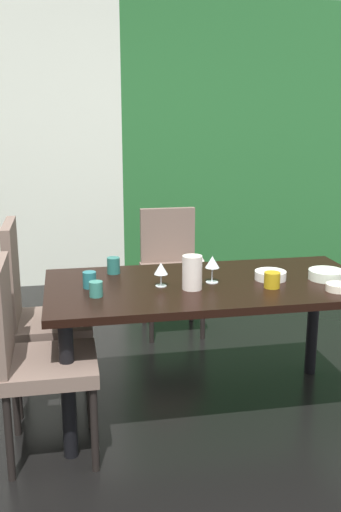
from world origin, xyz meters
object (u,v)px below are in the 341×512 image
(wine_glass_west, at_px, (212,263))
(cup_near_window, at_px, (113,266))
(chair_left_near, at_px, (32,350))
(cup_near_shelf, at_px, (272,280))
(cup_left, at_px, (96,289))
(serving_bowl_front, at_px, (270,275))
(pitcher_right, at_px, (192,272))
(serving_bowl_south, at_px, (338,287))
(serving_bowl_rear, at_px, (326,275))
(chair_left_far, at_px, (35,307))
(dining_table, at_px, (209,299))
(wine_glass_north, at_px, (161,269))
(chair_head_far, at_px, (171,262))
(cup_center, at_px, (90,280))

(wine_glass_west, distance_m, cup_near_window, 0.57)
(chair_left_near, relative_size, cup_near_shelf, 11.74)
(wine_glass_west, bearing_deg, cup_left, -168.77)
(serving_bowl_front, xyz_separation_m, pitcher_right, (-0.45, -0.09, 0.07))
(cup_left, bearing_deg, cup_near_window, 72.88)
(serving_bowl_south, distance_m, serving_bowl_rear, 0.20)
(chair_left_far, distance_m, cup_left, 0.55)
(chair_left_near, relative_size, cup_left, 12.75)
(serving_bowl_south, bearing_deg, dining_table, 157.17)
(serving_bowl_south, bearing_deg, cup_near_window, 154.31)
(dining_table, relative_size, wine_glass_north, 13.64)
(chair_left_near, bearing_deg, cup_near_shelf, 95.98)
(chair_head_far, relative_size, serving_bowl_front, 5.35)
(chair_left_near, distance_m, serving_bowl_rear, 1.60)
(serving_bowl_rear, bearing_deg, chair_head_far, 115.17)
(chair_left_near, distance_m, serving_bowl_south, 1.55)
(cup_near_window, height_order, pitcher_right, pitcher_right)
(pitcher_right, bearing_deg, wine_glass_north, 153.14)
(dining_table, relative_size, cup_left, 22.48)
(chair_left_far, bearing_deg, cup_center, 50.76)
(wine_glass_west, relative_size, cup_center, 1.71)
(chair_left_far, bearing_deg, dining_table, 73.70)
(cup_near_shelf, bearing_deg, cup_left, 178.70)
(cup_near_shelf, height_order, cup_center, cup_center)
(cup_center, relative_size, pitcher_right, 0.48)
(chair_left_near, xyz_separation_m, pitcher_right, (0.81, 0.18, 0.29))
(serving_bowl_front, bearing_deg, dining_table, 179.45)
(dining_table, bearing_deg, cup_near_window, 150.89)
(serving_bowl_south, xyz_separation_m, pitcher_right, (-0.72, 0.17, 0.07))
(chair_head_far, bearing_deg, serving_bowl_south, 111.10)
(serving_bowl_front, bearing_deg, cup_center, 178.18)
(serving_bowl_rear, distance_m, cup_near_shelf, 0.36)
(dining_table, height_order, chair_head_far, chair_head_far)
(wine_glass_west, bearing_deg, chair_left_far, 164.00)
(chair_left_far, height_order, cup_center, chair_left_far)
(cup_near_shelf, bearing_deg, pitcher_right, 172.72)
(chair_left_near, distance_m, chair_head_far, 1.80)
(chair_left_far, relative_size, serving_bowl_rear, 5.45)
(serving_bowl_front, relative_size, cup_center, 2.02)
(serving_bowl_south, distance_m, cup_center, 1.27)
(chair_left_far, distance_m, wine_glass_west, 1.02)
(serving_bowl_rear, xyz_separation_m, cup_left, (-1.25, -0.07, 0.01))
(dining_table, xyz_separation_m, chair_head_far, (0.03, 1.26, -0.13))
(dining_table, xyz_separation_m, cup_left, (-0.61, -0.12, 0.13))
(chair_left_near, height_order, chair_head_far, chair_left_near)
(serving_bowl_rear, relative_size, cup_left, 2.52)
(dining_table, height_order, pitcher_right, pitcher_right)
(cup_left, bearing_deg, serving_bowl_south, -6.28)
(cup_near_window, relative_size, cup_left, 1.20)
(wine_glass_north, height_order, cup_near_shelf, wine_glass_north)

